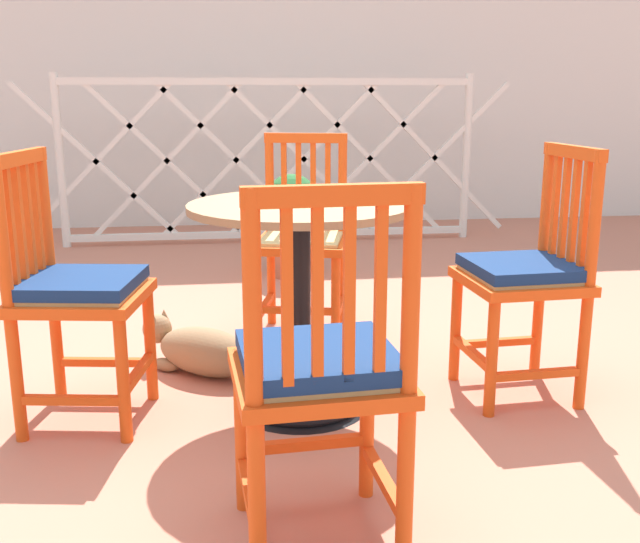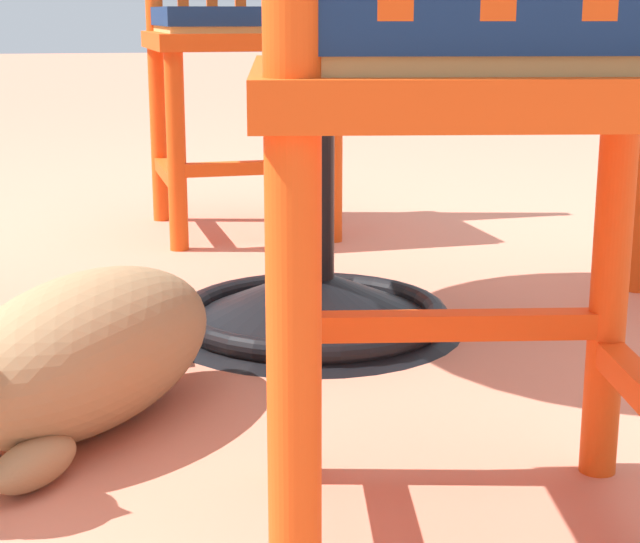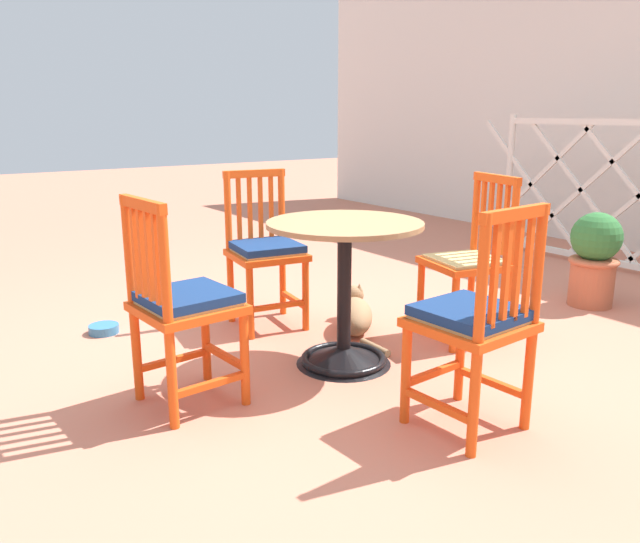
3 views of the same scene
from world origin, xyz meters
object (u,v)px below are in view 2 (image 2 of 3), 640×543
tabby_cat (66,360)px  orange_chair_at_corner (238,33)px  orange_chair_tucked_in (497,70)px  cafe_table (309,152)px

tabby_cat → orange_chair_at_corner: bearing=-16.5°
orange_chair_tucked_in → tabby_cat: bearing=45.0°
cafe_table → orange_chair_at_corner: size_ratio=0.83×
orange_chair_at_corner → orange_chair_tucked_in: size_ratio=1.00×
cafe_table → orange_chair_at_corner: orange_chair_at_corner is taller
orange_chair_at_corner → orange_chair_tucked_in: 1.57m
orange_chair_at_corner → orange_chair_tucked_in: (-1.57, -0.02, 0.00)m
cafe_table → orange_chair_tucked_in: orange_chair_tucked_in is taller
tabby_cat → orange_chair_tucked_in: bearing=-135.0°
orange_chair_at_corner → tabby_cat: size_ratio=1.33×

